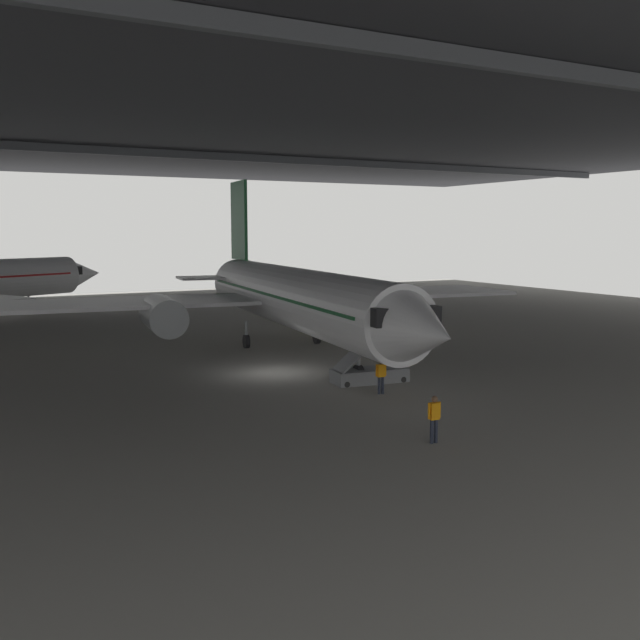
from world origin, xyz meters
name	(u,v)px	position (x,y,z in m)	size (l,w,h in m)	color
ground_plane	(273,373)	(0.00, 0.00, 0.00)	(110.00, 110.00, 0.00)	gray
hangar_structure	(188,114)	(-0.08, 13.77, 15.63)	(121.00, 99.00, 16.26)	#4C4F54
airplane_main	(293,297)	(3.99, 5.85, 3.47)	(35.94, 37.04, 11.57)	white
boarding_stairs	(371,368)	(3.46, -4.41, 0.73)	(4.35, 1.92, 4.68)	slate
crew_worker_near_nose	(434,416)	(-0.02, -14.29, 1.01)	(0.55, 0.24, 1.76)	#232838
crew_worker_by_stairs	(381,374)	(2.48, -6.89, 0.95)	(0.54, 0.28, 1.66)	#232838
baggage_tug	(326,328)	(9.21, 11.04, 0.53)	(2.02, 2.50, 0.90)	yellow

